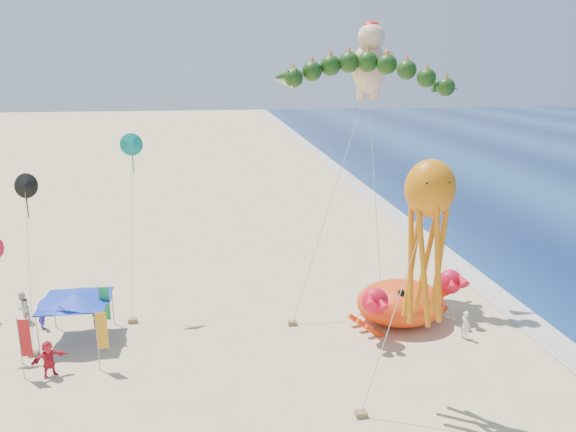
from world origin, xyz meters
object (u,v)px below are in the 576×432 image
object	(u,v)px
crab_inflatable	(401,301)
dragon_kite	(365,78)
cherub_kite	(370,59)
octopus_kite	(427,230)
canopy_blue	(75,298)

from	to	relation	value
crab_inflatable	dragon_kite	distance (m)	13.40
cherub_kite	octopus_kite	distance (m)	15.96
crab_inflatable	cherub_kite	bearing A→B (deg)	94.41
octopus_kite	canopy_blue	world-z (taller)	octopus_kite
cherub_kite	octopus_kite	bearing A→B (deg)	-95.78
dragon_kite	canopy_blue	size ratio (longest dim) A/B	3.92
crab_inflatable	canopy_blue	bearing A→B (deg)	178.16
dragon_kite	canopy_blue	xyz separation A→B (m)	(-16.87, -4.37, -11.30)
cherub_kite	octopus_kite	world-z (taller)	cherub_kite
crab_inflatable	octopus_kite	world-z (taller)	octopus_kite
crab_inflatable	cherub_kite	xyz separation A→B (m)	(-0.51, 6.61, 13.53)
crab_inflatable	octopus_kite	size ratio (longest dim) A/B	0.64
crab_inflatable	octopus_kite	bearing A→B (deg)	-104.21
cherub_kite	dragon_kite	bearing A→B (deg)	-113.55
crab_inflatable	cherub_kite	size ratio (longest dim) A/B	0.41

